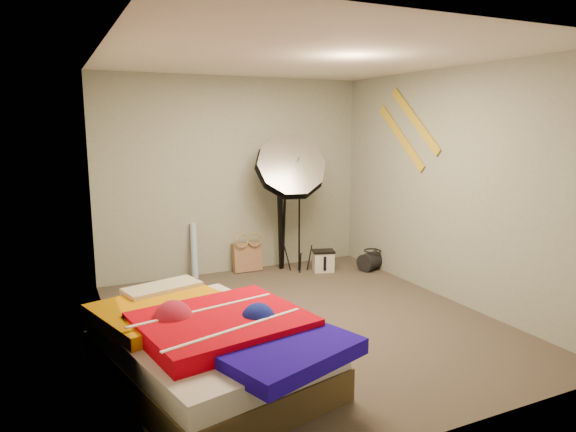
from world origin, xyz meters
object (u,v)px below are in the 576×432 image
camera_tripod (281,209)px  camera_case (323,262)px  wrapping_roll (194,251)px  photo_umbrella (290,169)px  tote_bag (247,257)px  duffel_bag (372,261)px  bed (209,345)px

camera_tripod → camera_case: bearing=-38.1°
camera_tripod → wrapping_roll: bearing=175.4°
photo_umbrella → camera_tripod: bearing=89.0°
tote_bag → photo_umbrella: (0.45, -0.36, 1.16)m
wrapping_roll → camera_case: (1.60, -0.44, -0.22)m
wrapping_roll → duffel_bag: size_ratio=1.82×
camera_case → camera_tripod: 0.88m
camera_case → duffel_bag: bearing=0.0°
camera_tripod → duffel_bag: bearing=-26.7°
duffel_bag → bed: size_ratio=0.18×
photo_umbrella → bed: bearing=-127.9°
duffel_bag → camera_tripod: size_ratio=0.27×
wrapping_roll → camera_tripod: 1.25m
wrapping_roll → camera_tripod: (1.16, -0.09, 0.46)m
camera_case → wrapping_roll: bearing=-178.3°
tote_bag → wrapping_roll: size_ratio=0.55×
wrapping_roll → duffel_bag: 2.34m
tote_bag → camera_case: size_ratio=1.46×
duffel_bag → photo_umbrella: photo_umbrella is taller
tote_bag → photo_umbrella: bearing=-37.9°
bed → camera_case: bearing=44.5°
duffel_bag → bed: (-2.82, -1.96, 0.15)m
bed → photo_umbrella: (1.74, 2.24, 1.08)m
tote_bag → photo_umbrella: 1.30m
tote_bag → camera_tripod: camera_tripod is taller
tote_bag → bed: bearing=-115.5°
duffel_bag → wrapping_roll: bearing=143.3°
tote_bag → camera_tripod: (0.45, -0.09, 0.62)m
tote_bag → duffel_bag: size_ratio=1.00×
camera_case → photo_umbrella: 1.31m
tote_bag → duffel_bag: 1.66m
camera_tripod → tote_bag: bearing=168.3°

